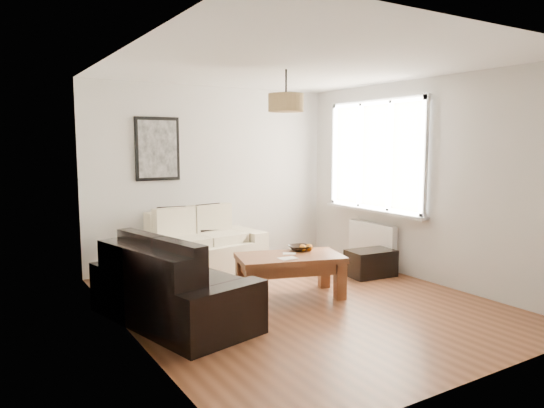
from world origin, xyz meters
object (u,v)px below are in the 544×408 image
loveseat_cream (200,243)px  sofa_leather (173,282)px  ottoman (371,263)px  coffee_table (290,276)px

loveseat_cream → sofa_leather: loveseat_cream is taller
sofa_leather → ottoman: (2.88, 0.25, -0.22)m
loveseat_cream → sofa_leather: size_ratio=0.93×
loveseat_cream → ottoman: bearing=-43.4°
coffee_table → sofa_leather: bearing=-177.7°
loveseat_cream → sofa_leather: (-0.99, -1.61, -0.03)m
sofa_leather → coffee_table: 1.45m
loveseat_cream → sofa_leather: bearing=-129.2°
ottoman → coffee_table: bearing=-172.5°
coffee_table → ottoman: (1.44, 0.19, -0.07)m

